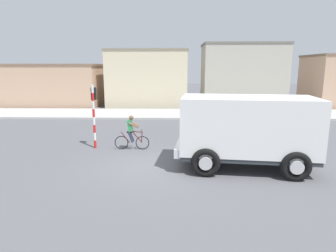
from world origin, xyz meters
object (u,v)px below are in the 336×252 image
truck_foreground (246,128)px  traffic_light_pole (94,107)px  cyclist (131,132)px  car_red_near (260,118)px

truck_foreground → traffic_light_pole: size_ratio=1.77×
cyclist → car_red_near: cyclist is taller
truck_foreground → cyclist: bearing=153.3°
cyclist → car_red_near: size_ratio=0.40×
truck_foreground → car_red_near: bearing=70.4°
truck_foreground → car_red_near: (2.59, 7.26, -0.85)m
truck_foreground → traffic_light_pole: 7.49m
traffic_light_pole → car_red_near: 10.59m
truck_foreground → traffic_light_pole: traffic_light_pole is taller
truck_foreground → car_red_near: size_ratio=1.32×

